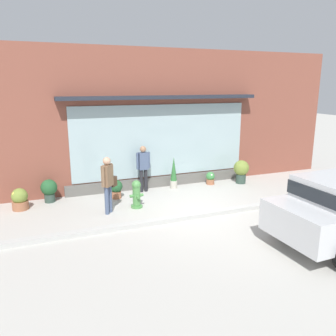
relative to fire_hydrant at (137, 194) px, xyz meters
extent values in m
plane|color=#B2AFA8|center=(1.47, -1.18, -0.43)|extent=(60.00, 60.00, 0.00)
cube|color=#B2B2AD|center=(1.47, -1.38, -0.37)|extent=(14.00, 0.24, 0.12)
cube|color=brown|center=(1.47, 2.02, 1.96)|extent=(14.00, 0.36, 4.79)
cube|color=#9EB7BC|center=(1.52, 1.82, 1.23)|extent=(6.38, 0.03, 2.51)
cube|color=#232833|center=(1.47, 1.67, 2.73)|extent=(6.98, 0.56, 0.12)
cube|color=#605E59|center=(1.47, 1.80, -0.25)|extent=(6.78, 0.20, 0.36)
cylinder|color=#4C8C47|center=(0.00, 0.00, -0.40)|extent=(0.34, 0.34, 0.06)
cylinder|color=#4C8C47|center=(0.00, 0.00, -0.09)|extent=(0.23, 0.23, 0.57)
sphere|color=#4C8C47|center=(0.00, 0.00, 0.27)|extent=(0.27, 0.27, 0.27)
cylinder|color=#4C8C47|center=(-0.15, 0.00, -0.06)|extent=(0.10, 0.09, 0.09)
cylinder|color=#4C8C47|center=(0.15, 0.00, -0.06)|extent=(0.10, 0.09, 0.09)
cylinder|color=#4C8C47|center=(0.00, -0.15, -0.06)|extent=(0.09, 0.10, 0.09)
cylinder|color=#475675|center=(-0.82, -0.08, -0.03)|extent=(0.12, 0.12, 0.81)
cylinder|color=#475675|center=(-0.93, -0.21, -0.03)|extent=(0.12, 0.12, 0.81)
cube|color=brown|center=(-0.87, -0.15, 0.68)|extent=(0.37, 0.39, 0.61)
sphere|color=tan|center=(-0.87, -0.15, 1.10)|extent=(0.22, 0.22, 0.22)
cylinder|color=brown|center=(-0.73, 0.01, 0.69)|extent=(0.08, 0.08, 0.57)
cylinder|color=brown|center=(-1.02, -0.31, 0.69)|extent=(0.08, 0.08, 0.57)
cube|color=#472D1E|center=(-0.65, 0.07, 0.43)|extent=(0.23, 0.25, 0.28)
cylinder|color=#232328|center=(0.59, 1.41, -0.04)|extent=(0.12, 0.12, 0.78)
cylinder|color=#232328|center=(0.75, 1.43, -0.04)|extent=(0.12, 0.12, 0.78)
cube|color=#475675|center=(0.67, 1.42, 0.65)|extent=(0.33, 0.22, 0.59)
sphere|color=#A37556|center=(0.67, 1.42, 1.05)|extent=(0.21, 0.21, 0.21)
cylinder|color=#475675|center=(0.46, 1.40, 0.66)|extent=(0.08, 0.08, 0.56)
cylinder|color=#475675|center=(0.87, 1.44, 0.66)|extent=(0.08, 0.08, 0.56)
cylinder|color=black|center=(2.79, -3.17, -0.10)|extent=(0.67, 0.20, 0.66)
cylinder|color=#B7B2A3|center=(1.78, 1.40, -0.29)|extent=(0.25, 0.25, 0.28)
cone|color=#2D6B33|center=(1.78, 1.40, 0.28)|extent=(0.23, 0.23, 0.85)
cylinder|color=#9E6042|center=(3.23, 1.37, -0.34)|extent=(0.30, 0.30, 0.19)
sphere|color=#3D8442|center=(3.23, 1.37, -0.13)|extent=(0.32, 0.32, 0.32)
sphere|color=white|center=(3.21, 1.27, -0.06)|extent=(0.08, 0.08, 0.08)
sphere|color=white|center=(3.24, 1.46, -0.05)|extent=(0.07, 0.07, 0.07)
sphere|color=white|center=(3.17, 1.40, -0.09)|extent=(0.07, 0.07, 0.07)
cylinder|color=#33473D|center=(-2.39, 1.47, -0.30)|extent=(0.32, 0.32, 0.26)
sphere|color=#23562D|center=(-2.39, 1.47, 0.05)|extent=(0.50, 0.50, 0.50)
cylinder|color=#9E6042|center=(-0.37, 1.06, -0.32)|extent=(0.31, 0.31, 0.23)
sphere|color=#23562D|center=(-0.37, 1.06, -0.03)|extent=(0.41, 0.41, 0.41)
cylinder|color=#33473D|center=(4.35, 1.08, -0.26)|extent=(0.36, 0.36, 0.34)
sphere|color=olive|center=(4.35, 1.08, 0.15)|extent=(0.57, 0.57, 0.57)
cylinder|color=#9E6042|center=(-3.23, 1.10, -0.30)|extent=(0.46, 0.46, 0.25)
sphere|color=olive|center=(-3.23, 1.10, -0.02)|extent=(0.46, 0.46, 0.46)
sphere|color=#DB4C7A|center=(-3.30, 1.02, 0.07)|extent=(0.11, 0.11, 0.11)
sphere|color=#B266B7|center=(-3.08, 1.08, 0.03)|extent=(0.08, 0.08, 0.08)
sphere|color=#E5C64C|center=(-3.35, 1.02, 0.08)|extent=(0.13, 0.13, 0.13)
camera|label=1|loc=(-2.67, -9.30, 3.14)|focal=36.45mm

